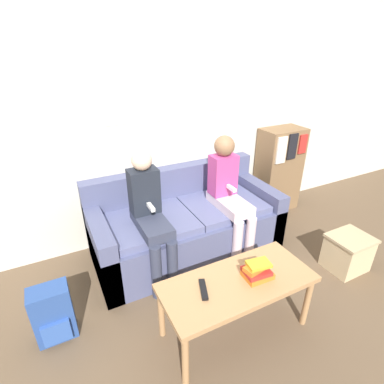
{
  "coord_description": "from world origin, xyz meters",
  "views": [
    {
      "loc": [
        -1.06,
        -1.72,
        1.89
      ],
      "look_at": [
        0.0,
        0.38,
        0.71
      ],
      "focal_mm": 28.0,
      "sensor_mm": 36.0,
      "label": 1
    }
  ],
  "objects_px": {
    "bookshelf": "(278,170)",
    "backpack": "(53,314)",
    "coffee_table": "(238,287)",
    "storage_box": "(347,252)",
    "couch": "(186,226)",
    "tv_remote": "(203,289)",
    "person_right": "(229,191)",
    "person_left": "(150,213)"
  },
  "relations": [
    {
      "from": "bookshelf",
      "to": "backpack",
      "type": "height_order",
      "value": "bookshelf"
    },
    {
      "from": "coffee_table",
      "to": "storage_box",
      "type": "distance_m",
      "value": 1.32
    },
    {
      "from": "storage_box",
      "to": "couch",
      "type": "bearing_deg",
      "value": 142.62
    },
    {
      "from": "coffee_table",
      "to": "bookshelf",
      "type": "xyz_separation_m",
      "value": [
        1.49,
        1.3,
        0.11
      ]
    },
    {
      "from": "tv_remote",
      "to": "bookshelf",
      "type": "distance_m",
      "value": 2.15
    },
    {
      "from": "person_right",
      "to": "storage_box",
      "type": "bearing_deg",
      "value": -41.42
    },
    {
      "from": "person_left",
      "to": "person_right",
      "type": "bearing_deg",
      "value": 0.41
    },
    {
      "from": "backpack",
      "to": "couch",
      "type": "bearing_deg",
      "value": 21.27
    },
    {
      "from": "coffee_table",
      "to": "person_right",
      "type": "xyz_separation_m",
      "value": [
        0.46,
        0.83,
        0.25
      ]
    },
    {
      "from": "tv_remote",
      "to": "coffee_table",
      "type": "bearing_deg",
      "value": 14.44
    },
    {
      "from": "couch",
      "to": "backpack",
      "type": "xyz_separation_m",
      "value": [
        -1.25,
        -0.49,
        -0.07
      ]
    },
    {
      "from": "coffee_table",
      "to": "storage_box",
      "type": "xyz_separation_m",
      "value": [
        1.3,
        0.1,
        -0.23
      ]
    },
    {
      "from": "person_right",
      "to": "backpack",
      "type": "bearing_deg",
      "value": -169.09
    },
    {
      "from": "coffee_table",
      "to": "bookshelf",
      "type": "bearing_deg",
      "value": 41.14
    },
    {
      "from": "person_right",
      "to": "bookshelf",
      "type": "relative_size",
      "value": 1.14
    },
    {
      "from": "couch",
      "to": "person_right",
      "type": "xyz_separation_m",
      "value": [
        0.36,
        -0.18,
        0.37
      ]
    },
    {
      "from": "tv_remote",
      "to": "backpack",
      "type": "distance_m",
      "value": 1.06
    },
    {
      "from": "coffee_table",
      "to": "backpack",
      "type": "xyz_separation_m",
      "value": [
        -1.16,
        0.52,
        -0.19
      ]
    },
    {
      "from": "storage_box",
      "to": "tv_remote",
      "type": "bearing_deg",
      "value": -177.46
    },
    {
      "from": "couch",
      "to": "backpack",
      "type": "relative_size",
      "value": 4.14
    },
    {
      "from": "person_right",
      "to": "tv_remote",
      "type": "relative_size",
      "value": 6.65
    },
    {
      "from": "person_left",
      "to": "person_right",
      "type": "distance_m",
      "value": 0.77
    },
    {
      "from": "tv_remote",
      "to": "bookshelf",
      "type": "relative_size",
      "value": 0.17
    },
    {
      "from": "person_left",
      "to": "person_right",
      "type": "xyz_separation_m",
      "value": [
        0.77,
        0.01,
        0.02
      ]
    },
    {
      "from": "person_left",
      "to": "person_right",
      "type": "relative_size",
      "value": 0.99
    },
    {
      "from": "coffee_table",
      "to": "tv_remote",
      "type": "height_order",
      "value": "tv_remote"
    },
    {
      "from": "coffee_table",
      "to": "person_left",
      "type": "distance_m",
      "value": 0.91
    },
    {
      "from": "person_right",
      "to": "bookshelf",
      "type": "distance_m",
      "value": 1.14
    },
    {
      "from": "coffee_table",
      "to": "bookshelf",
      "type": "height_order",
      "value": "bookshelf"
    },
    {
      "from": "couch",
      "to": "bookshelf",
      "type": "distance_m",
      "value": 1.43
    },
    {
      "from": "person_right",
      "to": "backpack",
      "type": "xyz_separation_m",
      "value": [
        -1.62,
        -0.31,
        -0.45
      ]
    },
    {
      "from": "bookshelf",
      "to": "storage_box",
      "type": "relative_size",
      "value": 2.81
    },
    {
      "from": "person_left",
      "to": "bookshelf",
      "type": "distance_m",
      "value": 1.86
    },
    {
      "from": "couch",
      "to": "bookshelf",
      "type": "xyz_separation_m",
      "value": [
        1.39,
        0.29,
        0.23
      ]
    },
    {
      "from": "couch",
      "to": "tv_remote",
      "type": "bearing_deg",
      "value": -109.59
    },
    {
      "from": "couch",
      "to": "coffee_table",
      "type": "bearing_deg",
      "value": -95.61
    },
    {
      "from": "storage_box",
      "to": "backpack",
      "type": "xyz_separation_m",
      "value": [
        -2.45,
        0.43,
        0.04
      ]
    },
    {
      "from": "bookshelf",
      "to": "couch",
      "type": "bearing_deg",
      "value": -168.22
    },
    {
      "from": "bookshelf",
      "to": "tv_remote",
      "type": "bearing_deg",
      "value": -143.78
    },
    {
      "from": "person_left",
      "to": "storage_box",
      "type": "height_order",
      "value": "person_left"
    },
    {
      "from": "couch",
      "to": "storage_box",
      "type": "relative_size",
      "value": 4.94
    },
    {
      "from": "backpack",
      "to": "bookshelf",
      "type": "bearing_deg",
      "value": 16.4
    }
  ]
}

